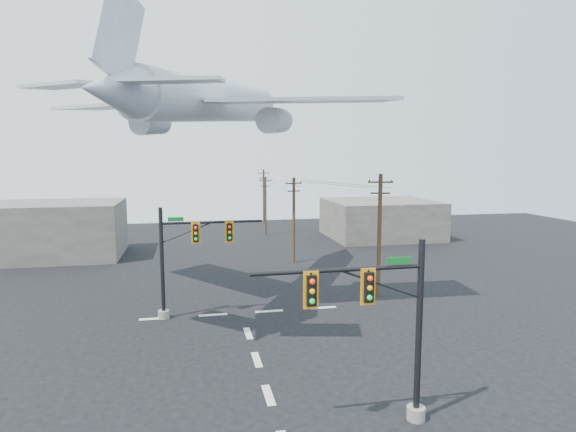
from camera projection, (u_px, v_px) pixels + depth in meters
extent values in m
plane|color=black|center=(268.00, 395.00, 22.54)|extent=(120.00, 120.00, 0.00)
cube|color=silver|center=(268.00, 395.00, 22.54)|extent=(0.40, 2.00, 0.01)
cube|color=silver|center=(257.00, 360.00, 26.43)|extent=(0.40, 2.00, 0.01)
cube|color=silver|center=(248.00, 333.00, 30.31)|extent=(0.40, 2.00, 0.01)
cube|color=silver|center=(154.00, 319.00, 33.01)|extent=(2.00, 0.40, 0.01)
cube|color=silver|center=(213.00, 315.00, 33.80)|extent=(2.00, 0.40, 0.01)
cube|color=silver|center=(269.00, 311.00, 34.60)|extent=(2.00, 0.40, 0.01)
cube|color=silver|center=(323.00, 308.00, 35.39)|extent=(2.00, 0.40, 0.01)
cylinder|color=gray|center=(416.00, 413.00, 20.45)|extent=(0.78, 0.78, 0.56)
cylinder|color=black|center=(419.00, 331.00, 19.99)|extent=(0.27, 0.27, 7.81)
cylinder|color=black|center=(339.00, 270.00, 18.94)|extent=(7.02, 0.18, 0.18)
cylinder|color=black|center=(380.00, 284.00, 19.37)|extent=(3.76, 0.09, 0.09)
cube|color=black|center=(368.00, 287.00, 19.10)|extent=(0.38, 0.33, 1.23)
cube|color=orange|center=(368.00, 287.00, 19.12)|extent=(0.61, 0.04, 1.51)
sphere|color=#FF330E|center=(370.00, 278.00, 18.87)|extent=(0.22, 0.22, 0.22)
sphere|color=orange|center=(370.00, 288.00, 18.92)|extent=(0.22, 0.22, 0.22)
sphere|color=#0BB92E|center=(370.00, 298.00, 18.97)|extent=(0.22, 0.22, 0.22)
cube|color=black|center=(311.00, 290.00, 18.64)|extent=(0.38, 0.33, 1.23)
cube|color=orange|center=(311.00, 290.00, 18.66)|extent=(0.61, 0.04, 1.51)
sphere|color=#FF330E|center=(312.00, 282.00, 18.40)|extent=(0.22, 0.22, 0.22)
sphere|color=orange|center=(312.00, 291.00, 18.45)|extent=(0.22, 0.22, 0.22)
sphere|color=#0BB92E|center=(312.00, 301.00, 18.50)|extent=(0.22, 0.22, 0.22)
cube|color=#0D601F|center=(399.00, 261.00, 19.34)|extent=(1.06, 0.04, 0.29)
cylinder|color=gray|center=(164.00, 314.00, 33.12)|extent=(0.77, 0.77, 0.55)
cylinder|color=black|center=(162.00, 264.00, 32.67)|extent=(0.26, 0.26, 7.69)
cylinder|color=black|center=(212.00, 222.00, 33.00)|extent=(6.87, 0.18, 0.18)
cylinder|color=black|center=(187.00, 232.00, 32.74)|extent=(3.68, 0.09, 0.09)
cube|color=black|center=(196.00, 233.00, 32.70)|extent=(0.37, 0.33, 1.21)
cube|color=orange|center=(196.00, 233.00, 32.72)|extent=(0.60, 0.04, 1.48)
sphere|color=#FF330E|center=(196.00, 228.00, 32.47)|extent=(0.22, 0.22, 0.22)
sphere|color=orange|center=(196.00, 233.00, 32.52)|extent=(0.22, 0.22, 0.22)
sphere|color=#0BB92E|center=(196.00, 239.00, 32.56)|extent=(0.22, 0.22, 0.22)
cube|color=black|center=(229.00, 232.00, 33.15)|extent=(0.37, 0.33, 1.21)
cube|color=orange|center=(229.00, 232.00, 33.17)|extent=(0.60, 0.04, 1.48)
sphere|color=#FF330E|center=(230.00, 227.00, 32.92)|extent=(0.22, 0.22, 0.22)
sphere|color=orange|center=(230.00, 232.00, 32.97)|extent=(0.22, 0.22, 0.22)
sphere|color=#0BB92E|center=(230.00, 238.00, 33.02)|extent=(0.22, 0.22, 0.22)
cube|color=#0D601F|center=(176.00, 219.00, 32.41)|extent=(1.04, 0.04, 0.29)
cylinder|color=#49311F|center=(379.00, 235.00, 37.91)|extent=(0.32, 0.32, 9.72)
cube|color=#49311F|center=(381.00, 182.00, 37.38)|extent=(1.91, 0.64, 0.13)
cube|color=#49311F|center=(380.00, 193.00, 37.49)|extent=(1.49, 0.52, 0.13)
cylinder|color=black|center=(369.00, 181.00, 37.42)|extent=(0.11, 0.11, 0.13)
cylinder|color=black|center=(381.00, 181.00, 37.36)|extent=(0.11, 0.11, 0.13)
cylinder|color=black|center=(392.00, 181.00, 37.31)|extent=(0.11, 0.11, 0.13)
cylinder|color=#49311F|center=(294.00, 220.00, 49.61)|extent=(0.30, 0.30, 8.87)
cube|color=#49311F|center=(294.00, 183.00, 49.12)|extent=(1.77, 0.57, 0.12)
cube|color=#49311F|center=(294.00, 191.00, 49.22)|extent=(1.38, 0.47, 0.12)
cylinder|color=black|center=(287.00, 183.00, 48.76)|extent=(0.10, 0.10, 0.12)
cylinder|color=black|center=(294.00, 182.00, 49.11)|extent=(0.10, 0.10, 0.12)
cylinder|color=black|center=(301.00, 182.00, 49.46)|extent=(0.10, 0.10, 0.12)
cylinder|color=#49311F|center=(266.00, 206.00, 66.87)|extent=(0.28, 0.28, 8.15)
cube|color=#49311F|center=(265.00, 181.00, 66.42)|extent=(1.67, 0.13, 0.11)
cube|color=#49311F|center=(265.00, 186.00, 66.52)|extent=(1.30, 0.13, 0.11)
cylinder|color=black|center=(260.00, 180.00, 66.27)|extent=(0.09, 0.09, 0.11)
cylinder|color=black|center=(265.00, 180.00, 66.41)|extent=(0.09, 0.09, 0.11)
cylinder|color=black|center=(271.00, 180.00, 66.55)|extent=(0.09, 0.09, 0.11)
cylinder|color=#49311F|center=(264.00, 197.00, 77.94)|extent=(0.30, 0.30, 8.82)
cube|color=#49311F|center=(264.00, 173.00, 77.45)|extent=(1.83, 0.31, 0.12)
cube|color=#49311F|center=(264.00, 178.00, 77.56)|extent=(1.42, 0.27, 0.12)
cylinder|color=black|center=(259.00, 173.00, 77.20)|extent=(0.10, 0.10, 0.12)
cylinder|color=black|center=(264.00, 172.00, 77.44)|extent=(0.10, 0.10, 0.12)
cylinder|color=black|center=(268.00, 172.00, 77.68)|extent=(0.10, 0.10, 0.12)
cylinder|color=black|center=(322.00, 184.00, 43.09)|extent=(4.09, 12.83, 0.03)
cylinder|color=black|center=(271.00, 182.00, 57.63)|extent=(0.15, 17.75, 0.03)
cylinder|color=black|center=(259.00, 177.00, 71.79)|extent=(1.39, 11.14, 0.03)
cylinder|color=black|center=(340.00, 183.00, 43.42)|extent=(4.22, 12.83, 0.03)
cylinder|color=black|center=(284.00, 182.00, 57.93)|extent=(0.26, 17.75, 0.03)
cylinder|color=black|center=(270.00, 177.00, 72.10)|extent=(1.53, 11.14, 0.03)
cylinder|color=silver|center=(212.00, 100.00, 35.85)|extent=(12.15, 19.55, 4.56)
cone|color=silver|center=(265.00, 105.00, 47.49)|extent=(4.99, 5.63, 3.50)
cone|color=silver|center=(110.00, 90.00, 24.22)|extent=(4.70, 5.47, 3.18)
cube|color=silver|center=(118.00, 106.00, 36.51)|extent=(11.53, 13.04, 0.55)
cube|color=silver|center=(301.00, 100.00, 32.67)|extent=(13.17, 5.01, 0.55)
cylinder|color=silver|center=(151.00, 123.00, 36.97)|extent=(3.12, 3.77, 2.01)
cylinder|color=silver|center=(275.00, 120.00, 34.29)|extent=(3.12, 3.77, 2.01)
cube|color=silver|center=(118.00, 31.00, 24.70)|extent=(2.41, 4.37, 5.82)
cube|color=silver|center=(64.00, 85.00, 25.53)|extent=(5.19, 5.00, 0.33)
cube|color=silver|center=(172.00, 80.00, 23.81)|extent=(5.36, 3.22, 0.33)
cube|color=slate|center=(35.00, 230.00, 52.21)|extent=(18.00, 10.00, 6.00)
cube|color=slate|center=(381.00, 219.00, 65.46)|extent=(14.00, 12.00, 5.00)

